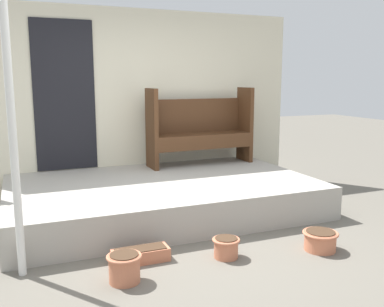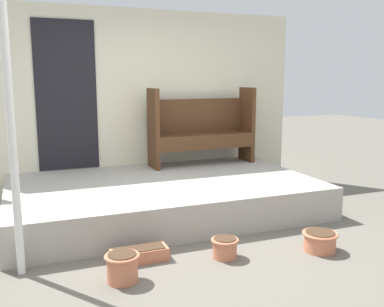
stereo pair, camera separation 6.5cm
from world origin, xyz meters
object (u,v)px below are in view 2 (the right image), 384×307
at_px(flower_pot_middle, 225,247).
at_px(flower_pot_right, 320,240).
at_px(planter_box_rect, 139,255).
at_px(bench, 201,127).
at_px(support_post, 11,131).
at_px(flower_pot_left, 122,266).

relative_size(flower_pot_middle, flower_pot_right, 0.76).
bearing_deg(flower_pot_right, flower_pot_middle, 168.40).
bearing_deg(flower_pot_middle, planter_box_rect, 164.57).
bearing_deg(planter_box_rect, flower_pot_right, -13.35).
bearing_deg(planter_box_rect, bench, 55.05).
distance_m(support_post, bench, 3.22).
bearing_deg(flower_pot_left, planter_box_rect, 55.73).
height_order(flower_pot_right, planter_box_rect, flower_pot_right).
height_order(support_post, flower_pot_middle, support_post).
bearing_deg(flower_pot_right, flower_pot_left, 177.96).
bearing_deg(support_post, flower_pot_left, -30.78).
xyz_separation_m(support_post, flower_pot_middle, (1.75, -0.34, -1.11)).
relative_size(flower_pot_middle, planter_box_rect, 0.50).
distance_m(support_post, flower_pot_right, 2.94).
distance_m(flower_pot_left, flower_pot_right, 1.90).
relative_size(bench, flower_pot_middle, 5.98).
distance_m(bench, planter_box_rect, 2.76).
xyz_separation_m(flower_pot_left, flower_pot_middle, (0.98, 0.12, -0.02)).
xyz_separation_m(bench, flower_pot_left, (-1.73, -2.48, -0.82)).
bearing_deg(flower_pot_middle, flower_pot_right, -11.60).
height_order(support_post, flower_pot_left, support_post).
distance_m(flower_pot_left, planter_box_rect, 0.40).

